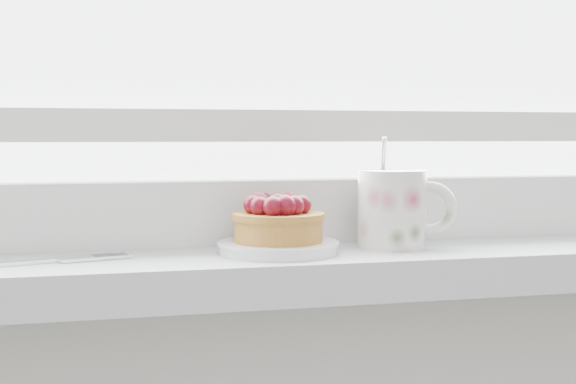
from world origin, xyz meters
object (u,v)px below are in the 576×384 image
object	(u,v)px
fork	(13,263)
raspberry_tart	(278,220)
floral_mug	(395,207)
saucer	(278,247)

from	to	relation	value
fork	raspberry_tart	bearing A→B (deg)	2.97
raspberry_tart	floral_mug	distance (m)	0.13
raspberry_tart	floral_mug	xyz separation A→B (m)	(0.13, 0.01, 0.01)
raspberry_tart	fork	bearing A→B (deg)	-177.03
floral_mug	saucer	bearing A→B (deg)	-176.10
saucer	raspberry_tart	bearing A→B (deg)	145.01
saucer	fork	world-z (taller)	saucer
saucer	floral_mug	distance (m)	0.14
saucer	floral_mug	world-z (taller)	floral_mug
raspberry_tart	floral_mug	bearing A→B (deg)	3.85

